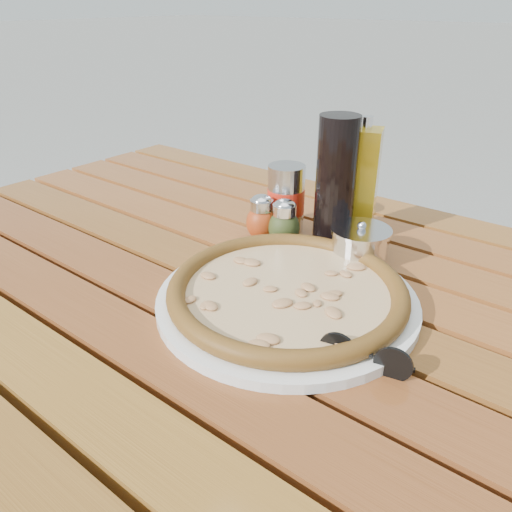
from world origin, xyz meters
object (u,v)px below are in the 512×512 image
Objects in this scene: plate at (287,300)px; sunglasses at (365,357)px; pepper_shaker at (262,218)px; oregano_shaker at (284,223)px; soda_can at (286,199)px; table at (248,319)px; parmesan_tin at (360,245)px; dark_bottle at (336,183)px; olive_oil_cruet at (361,183)px; pizza at (287,290)px.

plate is 0.16m from sunglasses.
pepper_shaker is 1.00× the size of oregano_shaker.
plate is 3.00× the size of soda_can.
table is 0.21m from parmesan_tin.
pepper_shaker is 0.37m from sunglasses.
dark_bottle is at bearing 154.99° from parmesan_tin.
olive_oil_cruet reaches higher than plate.
soda_can is (-0.15, 0.21, 0.05)m from plate.
table is 0.13m from pizza.
oregano_shaker is at bearing -57.17° from soda_can.
olive_oil_cruet reaches higher than sunglasses.
plate is 0.24m from dark_bottle.
sunglasses reaches higher than table.
oregano_shaker is at bearing 8.44° from pepper_shaker.
pepper_shaker and oregano_shaker have the same top height.
plate is 0.28m from olive_oil_cruet.
parmesan_tin is at bearing -25.01° from dark_bottle.
plate is at bearing -76.18° from dark_bottle.
pepper_shaker reaches higher than plate.
pepper_shaker is 0.68× the size of soda_can.
table is 17.07× the size of oregano_shaker.
table is 0.30m from olive_oil_cruet.
oregano_shaker is 0.11m from dark_bottle.
oregano_shaker is 0.68× the size of soda_can.
dark_bottle is at bearing 103.82° from plate.
oregano_shaker is (0.04, 0.01, 0.00)m from pepper_shaker.
parmesan_tin is (0.13, 0.02, -0.01)m from oregano_shaker.
table is at bearing 148.74° from sunglasses.
parmesan_tin is (0.11, 0.15, 0.11)m from table.
oregano_shaker is at bearing 126.67° from plate.
plate is 0.22m from pepper_shaker.
pepper_shaker is 0.39× the size of olive_oil_cruet.
olive_oil_cruet is (0.12, 0.12, 0.06)m from pepper_shaker.
pizza is at bearing -43.08° from pepper_shaker.
oregano_shaker reaches higher than plate.
soda_can reaches higher than sunglasses.
sunglasses reaches higher than plate.
dark_bottle reaches higher than soda_can.
pepper_shaker is at bearing -172.20° from parmesan_tin.
plate is 0.26m from soda_can.
dark_bottle is at bearing 114.23° from sunglasses.
plate is 4.39× the size of pepper_shaker.
plate is 0.86× the size of pizza.
dark_bottle is 0.11m from soda_can.
table is at bearing -71.46° from soda_can.
soda_can is 1.22× the size of parmesan_tin.
soda_can reaches higher than plate.
dark_bottle is 2.24× the size of parmesan_tin.
table is at bearing -60.48° from pepper_shaker.
pepper_shaker is at bearing -136.34° from olive_oil_cruet.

